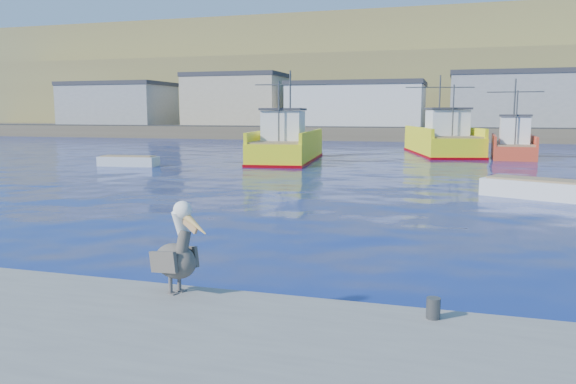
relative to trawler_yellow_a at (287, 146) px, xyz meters
The scene contains 9 objects.
ground 28.36m from the trawler_yellow_a, 73.03° to the right, with size 260.00×260.00×0.00m, color #071756.
dock_bollards 31.78m from the trawler_yellow_a, 73.78° to the right, with size 36.20×0.20×0.30m.
far_shore 82.89m from the trawler_yellow_a, 84.24° to the left, with size 200.00×81.00×24.00m.
trawler_yellow_a is the anchor object (origin of this frame).
trawler_yellow_b 14.37m from the trawler_yellow_a, 43.19° to the left, with size 7.01×12.83×6.63m.
boat_orange 17.60m from the trawler_yellow_a, 26.26° to the left, with size 4.13×7.97×6.02m.
skiff_left 11.00m from the trawler_yellow_a, 142.35° to the right, with size 3.88×1.72×0.82m.
skiff_mid 20.51m from the trawler_yellow_a, 43.65° to the right, with size 4.61×3.17×0.95m.
pelican 31.36m from the trawler_yellow_a, 76.60° to the right, with size 1.20×0.77×1.52m.
Camera 1 is at (3.19, -11.29, 3.38)m, focal length 35.00 mm.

